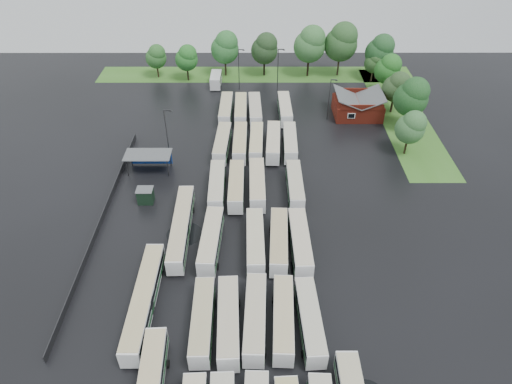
{
  "coord_description": "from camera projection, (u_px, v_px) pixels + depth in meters",
  "views": [
    {
      "loc": [
        1.92,
        -46.42,
        47.55
      ],
      "look_at": [
        2.0,
        12.0,
        2.5
      ],
      "focal_mm": 32.0,
      "sensor_mm": 36.0,
      "label": 1
    }
  ],
  "objects": [
    {
      "name": "bus_r2c4",
      "position": [
        300.0,
        242.0,
        65.5
      ],
      "size": [
        2.81,
        12.12,
        3.36
      ],
      "rotation": [
        0.0,
        0.0,
        0.02
      ],
      "color": "silver",
      "rests_on": "ground"
    },
    {
      "name": "tree_east_3",
      "position": [
        389.0,
        69.0,
        104.04
      ],
      "size": [
        5.95,
        5.95,
        9.86
      ],
      "color": "black",
      "rests_on": "ground"
    },
    {
      "name": "puddle_3",
      "position": [
        294.0,
        269.0,
        63.79
      ],
      "size": [
        3.05,
        3.05,
        0.01
      ],
      "primitive_type": "cylinder",
      "color": "black",
      "rests_on": "ground"
    },
    {
      "name": "bus_r1c3",
      "position": [
        283.0,
        318.0,
        55.13
      ],
      "size": [
        2.96,
        11.65,
        3.22
      ],
      "rotation": [
        0.0,
        0.0,
        -0.04
      ],
      "color": "silver",
      "rests_on": "ground"
    },
    {
      "name": "bus_r2c3",
      "position": [
        279.0,
        241.0,
        65.72
      ],
      "size": [
        3.05,
        11.93,
        3.29
      ],
      "rotation": [
        0.0,
        0.0,
        -0.05
      ],
      "color": "silver",
      "rests_on": "ground"
    },
    {
      "name": "lamp_post_nw",
      "position": [
        167.0,
        132.0,
        82.05
      ],
      "size": [
        1.61,
        0.31,
        10.44
      ],
      "color": "#2D2D30",
      "rests_on": "ground"
    },
    {
      "name": "lamp_post_back_e",
      "position": [
        278.0,
        67.0,
        105.73
      ],
      "size": [
        1.58,
        0.31,
        10.27
      ],
      "color": "#2D2D30",
      "rests_on": "ground"
    },
    {
      "name": "artic_bus_west_b",
      "position": [
        181.0,
        227.0,
        68.18
      ],
      "size": [
        2.73,
        17.14,
        3.17
      ],
      "rotation": [
        0.0,
        0.0,
        0.02
      ],
      "color": "silver",
      "rests_on": "ground"
    },
    {
      "name": "grass_strip_north",
      "position": [
        256.0,
        74.0,
        117.11
      ],
      "size": [
        80.0,
        10.0,
        0.01
      ],
      "primitive_type": "cube",
      "color": "#386D22",
      "rests_on": "ground"
    },
    {
      "name": "tree_north_2",
      "position": [
        225.0,
        47.0,
        112.1
      ],
      "size": [
        6.93,
        6.93,
        11.48
      ],
      "color": "#32241A",
      "rests_on": "ground"
    },
    {
      "name": "tree_east_0",
      "position": [
        411.0,
        127.0,
        83.84
      ],
      "size": [
        5.5,
        5.5,
        9.11
      ],
      "color": "black",
      "rests_on": "ground"
    },
    {
      "name": "tree_east_1",
      "position": [
        412.0,
        96.0,
        90.56
      ],
      "size": [
        6.86,
        6.86,
        11.35
      ],
      "color": "black",
      "rests_on": "ground"
    },
    {
      "name": "tree_north_1",
      "position": [
        187.0,
        58.0,
        110.69
      ],
      "size": [
        5.5,
        5.5,
        9.11
      ],
      "color": "black",
      "rests_on": "ground"
    },
    {
      "name": "bus_r1c1",
      "position": [
        228.0,
        321.0,
        54.72
      ],
      "size": [
        3.07,
        12.07,
        3.33
      ],
      "rotation": [
        0.0,
        0.0,
        0.05
      ],
      "color": "silver",
      "rests_on": "ground"
    },
    {
      "name": "tree_east_2",
      "position": [
        397.0,
        87.0,
        97.16
      ],
      "size": [
        5.71,
        5.67,
        9.4
      ],
      "color": "#33271A",
      "rests_on": "ground"
    },
    {
      "name": "bus_r4c0",
      "position": [
        222.0,
        143.0,
        87.03
      ],
      "size": [
        3.06,
        11.93,
        3.29
      ],
      "rotation": [
        0.0,
        0.0,
        -0.05
      ],
      "color": "silver",
      "rests_on": "ground"
    },
    {
      "name": "tree_north_5",
      "position": [
        342.0,
        41.0,
        111.36
      ],
      "size": [
        8.18,
        8.18,
        13.55
      ],
      "color": "#33261B",
      "rests_on": "ground"
    },
    {
      "name": "bus_r4c2",
      "position": [
        256.0,
        142.0,
        87.32
      ],
      "size": [
        2.76,
        11.54,
        3.19
      ],
      "rotation": [
        0.0,
        0.0,
        -0.03
      ],
      "color": "silver",
      "rests_on": "ground"
    },
    {
      "name": "bus_r3c1",
      "position": [
        236.0,
        186.0,
        76.27
      ],
      "size": [
        2.55,
        11.76,
        3.27
      ],
      "rotation": [
        0.0,
        0.0,
        0.0
      ],
      "color": "silver",
      "rests_on": "ground"
    },
    {
      "name": "brick_building",
      "position": [
        357.0,
        107.0,
        98.55
      ],
      "size": [
        10.07,
        8.6,
        5.39
      ],
      "color": "maroon",
      "rests_on": "ground"
    },
    {
      "name": "tree_east_4",
      "position": [
        375.0,
        62.0,
        110.91
      ],
      "size": [
        4.63,
        4.61,
        7.63
      ],
      "color": "#372B1D",
      "rests_on": "ground"
    },
    {
      "name": "bus_r1c2",
      "position": [
        255.0,
        318.0,
        55.13
      ],
      "size": [
        2.93,
        11.98,
        3.31
      ],
      "rotation": [
        0.0,
        0.0,
        -0.03
      ],
      "color": "silver",
      "rests_on": "ground"
    },
    {
      "name": "grass_strip_east",
      "position": [
        402.0,
        115.0,
        99.73
      ],
      "size": [
        10.0,
        50.0,
        0.01
      ],
      "primitive_type": "cube",
      "color": "#386D22",
      "rests_on": "ground"
    },
    {
      "name": "bus_r4c1",
      "position": [
        240.0,
        143.0,
        87.14
      ],
      "size": [
        2.58,
        11.78,
        3.28
      ],
      "rotation": [
        0.0,
        0.0,
        -0.01
      ],
      "color": "silver",
      "rests_on": "ground"
    },
    {
      "name": "bus_r3c0",
      "position": [
        217.0,
        186.0,
        76.31
      ],
      "size": [
        2.77,
        11.71,
        3.24
      ],
      "rotation": [
        0.0,
        0.0,
        0.03
      ],
      "color": "silver",
      "rests_on": "ground"
    },
    {
      "name": "lamp_post_back_w",
      "position": [
        239.0,
        67.0,
        106.6
      ],
      "size": [
        1.52,
        0.3,
        9.86
      ],
      "color": "#2D2D30",
      "rests_on": "ground"
    },
    {
      "name": "bus_r5c1",
      "position": [
        241.0,
        110.0,
        97.94
      ],
      "size": [
        2.6,
        11.64,
        3.23
      ],
      "rotation": [
        0.0,
        0.0,
        0.01
      ],
      "color": "silver",
      "rests_on": "ground"
    },
    {
      "name": "wash_shed",
      "position": [
        149.0,
        156.0,
        81.39
      ],
      "size": [
        8.2,
        4.2,
        3.58
      ],
      "color": "#2D2D30",
      "rests_on": "ground"
    },
    {
      "name": "lamp_post_ne",
      "position": [
        330.0,
        97.0,
        94.91
      ],
      "size": [
        1.41,
        0.28,
        9.17
      ],
      "color": "#2D2D30",
      "rests_on": "ground"
    },
    {
      "name": "bus_r4c4",
      "position": [
        290.0,
        142.0,
        87.34
      ],
      "size": [
        2.76,
        11.62,
        3.22
      ],
      "rotation": [
        0.0,
        0.0,
        -0.03
      ],
      "color": "silver",
      "rests_on": "ground"
    },
    {
      "name": "bus_r3c4",
      "position": [
        295.0,
        185.0,
        76.48
      ],
      "size": [
        2.48,
        11.5,
        3.2
      ],
      "rotation": [
        0.0,
        0.0,
        0.0
      ],
      "color": "silver",
      "rests_on": "ground"
    },
    {
      "name": "tree_north_4",
      "position": [
        310.0,
        44.0,
        111.33
      ],
      "size": [
        7.78,
        7.78,
        12.89
      ],
      "color": "black",
      "rests_on": "ground"
    },
    {
      "name": "tree_north_6",
      "position": [
        380.0,
        50.0,
        110.46
      ],
      "size": [
        6.88,
        6.88,
        11.39
      ],
      "color": "#2C2218",
      "rests_on": "ground"
    },
    {
      "name": "ground",
      "position": [
        242.0,
        256.0,
        65.79
      ],
      "size": [
        160.0,
        160.0,
        0.0
      ],
      "primitive_type": "plane",
      "color": "black",
      "rests_on": "ground"
    },
    {
      "name": "utility_hut",
      "position": [
        145.0,
        196.0,
        74.95
      ],
      "size": [
        2.7,
        2.2,
        2.62
      ],
      "color": "black",
      "rests_on": "ground"
    },
    {
      "name": "puddle_2",
      "position": [
        184.0,
        234.0,
        69.54
      ],
      "size": [
        5.46,
        5.46,
        0.01
      ],
      "primitive_type": "cylinder",
      "color": "black",
      "rests_on": "ground"
    },
    {
      "name": "artic_bus_west_c",
      "position": [
        144.0,
        300.0,
        57.34
      ],
      "size": [
        2.52,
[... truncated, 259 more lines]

